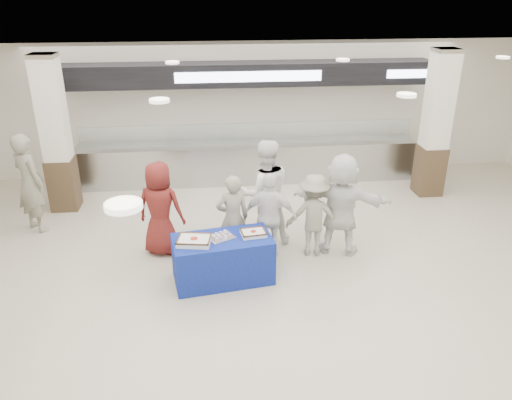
{
  "coord_description": "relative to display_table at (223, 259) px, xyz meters",
  "views": [
    {
      "loc": [
        -0.97,
        -5.9,
        4.45
      ],
      "look_at": [
        -0.2,
        1.6,
        1.14
      ],
      "focal_mm": 35.0,
      "sensor_mm": 36.0,
      "label": 1
    }
  ],
  "objects": [
    {
      "name": "ground",
      "position": [
        0.79,
        -1.03,
        -0.38
      ],
      "size": [
        14.0,
        14.0,
        0.0
      ],
      "primitive_type": "plane",
      "color": "beige",
      "rests_on": "ground"
    },
    {
      "name": "serving_line",
      "position": [
        0.79,
        4.36,
        0.78
      ],
      "size": [
        8.7,
        0.85,
        2.8
      ],
      "color": "#ACAFB3",
      "rests_on": "ground"
    },
    {
      "name": "column_left",
      "position": [
        -3.21,
        3.17,
        1.15
      ],
      "size": [
        0.55,
        0.55,
        3.2
      ],
      "color": "#3A2A1A",
      "rests_on": "ground"
    },
    {
      "name": "column_right",
      "position": [
        4.79,
        3.17,
        1.15
      ],
      "size": [
        0.55,
        0.55,
        3.2
      ],
      "color": "#3A2A1A",
      "rests_on": "ground"
    },
    {
      "name": "display_table",
      "position": [
        0.0,
        0.0,
        0.0
      ],
      "size": [
        1.65,
        1.01,
        0.75
      ],
      "primitive_type": "cube",
      "rotation": [
        0.0,
        0.0,
        0.16
      ],
      "color": "navy",
      "rests_on": "ground"
    },
    {
      "name": "sheet_cake_left",
      "position": [
        -0.43,
        -0.11,
        0.43
      ],
      "size": [
        0.56,
        0.47,
        0.1
      ],
      "color": "white",
      "rests_on": "display_table"
    },
    {
      "name": "sheet_cake_right",
      "position": [
        0.5,
        0.07,
        0.42
      ],
      "size": [
        0.42,
        0.35,
        0.08
      ],
      "color": "white",
      "rests_on": "display_table"
    },
    {
      "name": "cupcake_tray",
      "position": [
        -0.02,
        0.02,
        0.41
      ],
      "size": [
        0.49,
        0.45,
        0.06
      ],
      "color": "#AFB0B4",
      "rests_on": "display_table"
    },
    {
      "name": "civilian_maroon",
      "position": [
        -1.03,
        1.02,
        0.47
      ],
      "size": [
        0.95,
        0.76,
        1.69
      ],
      "primitive_type": "imported",
      "rotation": [
        0.0,
        0.0,
        2.84
      ],
      "color": "maroon",
      "rests_on": "ground"
    },
    {
      "name": "soldier_a",
      "position": [
        0.2,
        0.64,
        0.4
      ],
      "size": [
        0.62,
        0.46,
        1.56
      ],
      "primitive_type": "imported",
      "rotation": [
        0.0,
        0.0,
        3.3
      ],
      "color": "gray",
      "rests_on": "ground"
    },
    {
      "name": "chef_tall",
      "position": [
        0.82,
        1.21,
        0.61
      ],
      "size": [
        1.04,
        0.86,
        1.96
      ],
      "primitive_type": "imported",
      "rotation": [
        0.0,
        0.0,
        3.27
      ],
      "color": "white",
      "rests_on": "ground"
    },
    {
      "name": "chef_short",
      "position": [
        0.84,
        0.64,
        0.41
      ],
      "size": [
        0.98,
        0.6,
        1.57
      ],
      "primitive_type": "imported",
      "rotation": [
        0.0,
        0.0,
        2.89
      ],
      "color": "white",
      "rests_on": "ground"
    },
    {
      "name": "soldier_b",
      "position": [
        1.61,
        0.7,
        0.37
      ],
      "size": [
        1.04,
        0.7,
        1.49
      ],
      "primitive_type": "imported",
      "rotation": [
        0.0,
        0.0,
        2.98
      ],
      "color": "gray",
      "rests_on": "ground"
    },
    {
      "name": "civilian_white",
      "position": [
        2.09,
        0.72,
        0.54
      ],
      "size": [
        1.79,
        1.05,
        1.83
      ],
      "primitive_type": "imported",
      "rotation": [
        0.0,
        0.0,
        2.82
      ],
      "color": "white",
      "rests_on": "ground"
    },
    {
      "name": "soldier_bg",
      "position": [
        -3.53,
        2.18,
        0.59
      ],
      "size": [
        0.83,
        0.81,
        1.93
      ],
      "primitive_type": "imported",
      "rotation": [
        0.0,
        0.0,
        2.43
      ],
      "color": "gray",
      "rests_on": "ground"
    }
  ]
}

